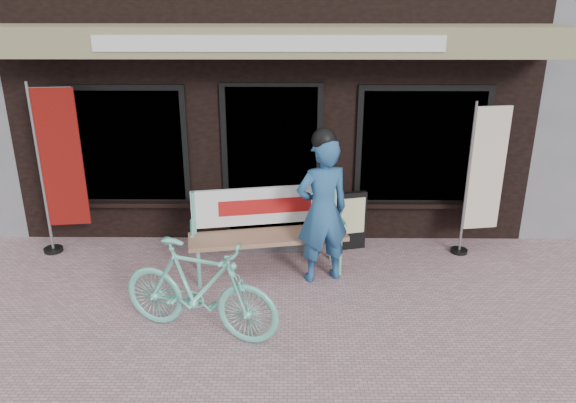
{
  "coord_description": "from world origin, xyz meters",
  "views": [
    {
      "loc": [
        0.28,
        -5.3,
        3.33
      ],
      "look_at": [
        0.23,
        0.7,
        1.05
      ],
      "focal_mm": 35.0,
      "sensor_mm": 36.0,
      "label": 1
    }
  ],
  "objects_px": {
    "nobori_cream": "(483,177)",
    "menu_stand": "(351,220)",
    "bicycle": "(199,289)",
    "nobori_red": "(59,168)",
    "bench": "(267,224)",
    "person": "(322,208)"
  },
  "relations": [
    {
      "from": "nobori_red",
      "to": "person",
      "type": "bearing_deg",
      "value": -20.27
    },
    {
      "from": "person",
      "to": "nobori_red",
      "type": "distance_m",
      "value": 3.45
    },
    {
      "from": "person",
      "to": "nobori_red",
      "type": "bearing_deg",
      "value": 148.3
    },
    {
      "from": "nobori_cream",
      "to": "menu_stand",
      "type": "xyz_separation_m",
      "value": [
        -1.66,
        0.08,
        -0.64
      ]
    },
    {
      "from": "bicycle",
      "to": "bench",
      "type": "bearing_deg",
      "value": -4.27
    },
    {
      "from": "person",
      "to": "bicycle",
      "type": "relative_size",
      "value": 1.1
    },
    {
      "from": "nobori_cream",
      "to": "menu_stand",
      "type": "height_order",
      "value": "nobori_cream"
    },
    {
      "from": "nobori_red",
      "to": "menu_stand",
      "type": "height_order",
      "value": "nobori_red"
    },
    {
      "from": "bench",
      "to": "nobori_cream",
      "type": "height_order",
      "value": "nobori_cream"
    },
    {
      "from": "menu_stand",
      "to": "bench",
      "type": "bearing_deg",
      "value": -165.65
    },
    {
      "from": "bench",
      "to": "bicycle",
      "type": "bearing_deg",
      "value": -123.8
    },
    {
      "from": "bench",
      "to": "bicycle",
      "type": "relative_size",
      "value": 1.16
    },
    {
      "from": "bench",
      "to": "menu_stand",
      "type": "height_order",
      "value": "bench"
    },
    {
      "from": "bicycle",
      "to": "nobori_red",
      "type": "xyz_separation_m",
      "value": [
        -2.07,
        1.93,
        0.66
      ]
    },
    {
      "from": "bench",
      "to": "nobori_red",
      "type": "distance_m",
      "value": 2.79
    },
    {
      "from": "bicycle",
      "to": "menu_stand",
      "type": "distance_m",
      "value": 2.66
    },
    {
      "from": "person",
      "to": "bicycle",
      "type": "height_order",
      "value": "person"
    },
    {
      "from": "bench",
      "to": "person",
      "type": "height_order",
      "value": "person"
    },
    {
      "from": "bicycle",
      "to": "nobori_cream",
      "type": "bearing_deg",
      "value": -41.03
    },
    {
      "from": "bench",
      "to": "bicycle",
      "type": "xyz_separation_m",
      "value": [
        -0.62,
        -1.43,
        -0.1
      ]
    },
    {
      "from": "menu_stand",
      "to": "nobori_cream",
      "type": "bearing_deg",
      "value": -16.75
    },
    {
      "from": "nobori_red",
      "to": "bicycle",
      "type": "bearing_deg",
      "value": -50.7
    }
  ]
}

